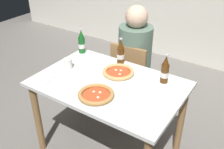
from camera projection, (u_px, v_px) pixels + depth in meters
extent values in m
plane|color=slate|center=(109.00, 148.00, 2.48)|extent=(8.00, 8.00, 0.00)
cube|color=silver|center=(109.00, 84.00, 2.11)|extent=(1.20, 0.80, 0.03)
cylinder|color=olive|center=(38.00, 118.00, 2.31)|extent=(0.06, 0.06, 0.72)
cylinder|color=olive|center=(85.00, 84.00, 2.80)|extent=(0.06, 0.06, 0.72)
cylinder|color=olive|center=(181.00, 120.00, 2.29)|extent=(0.06, 0.06, 0.72)
cube|color=olive|center=(135.00, 76.00, 2.81)|extent=(0.42, 0.42, 0.04)
cube|color=olive|center=(128.00, 65.00, 2.57)|extent=(0.38, 0.06, 0.40)
cylinder|color=olive|center=(153.00, 90.00, 2.98)|extent=(0.04, 0.04, 0.41)
cylinder|color=olive|center=(127.00, 82.00, 3.13)|extent=(0.04, 0.04, 0.41)
cylinder|color=olive|center=(141.00, 106.00, 2.73)|extent=(0.04, 0.04, 0.41)
cylinder|color=olive|center=(113.00, 96.00, 2.87)|extent=(0.04, 0.04, 0.41)
cube|color=#2D3342|center=(133.00, 93.00, 2.90)|extent=(0.32, 0.28, 0.45)
cylinder|color=slate|center=(135.00, 52.00, 2.65)|extent=(0.34, 0.34, 0.55)
sphere|color=beige|center=(137.00, 17.00, 2.46)|extent=(0.22, 0.22, 0.22)
cylinder|color=white|center=(96.00, 97.00, 1.92)|extent=(0.29, 0.29, 0.01)
cylinder|color=#CC4723|center=(96.00, 95.00, 1.92)|extent=(0.21, 0.21, 0.01)
torus|color=#B78447|center=(96.00, 94.00, 1.91)|extent=(0.27, 0.27, 0.03)
sphere|color=silver|center=(94.00, 92.00, 1.95)|extent=(0.02, 0.02, 0.02)
sphere|color=silver|center=(98.00, 98.00, 1.89)|extent=(0.02, 0.02, 0.02)
sphere|color=silver|center=(100.00, 93.00, 1.94)|extent=(0.02, 0.02, 0.02)
cylinder|color=white|center=(118.00, 74.00, 2.21)|extent=(0.29, 0.29, 0.01)
cylinder|color=#CC4723|center=(118.00, 73.00, 2.20)|extent=(0.21, 0.21, 0.01)
torus|color=tan|center=(118.00, 72.00, 2.20)|extent=(0.27, 0.27, 0.03)
sphere|color=silver|center=(116.00, 70.00, 2.24)|extent=(0.02, 0.02, 0.02)
sphere|color=silver|center=(120.00, 75.00, 2.17)|extent=(0.02, 0.02, 0.02)
sphere|color=silver|center=(121.00, 71.00, 2.23)|extent=(0.02, 0.02, 0.02)
cylinder|color=#512D0F|center=(121.00, 55.00, 2.35)|extent=(0.06, 0.06, 0.16)
cone|color=#512D0F|center=(121.00, 43.00, 2.29)|extent=(0.05, 0.05, 0.07)
cylinder|color=#B7B7BC|center=(121.00, 39.00, 2.27)|extent=(0.03, 0.03, 0.01)
cylinder|color=white|center=(121.00, 56.00, 2.35)|extent=(0.07, 0.07, 0.04)
cylinder|color=#512D0F|center=(165.00, 73.00, 2.07)|extent=(0.06, 0.06, 0.16)
cone|color=#512D0F|center=(166.00, 60.00, 2.01)|extent=(0.05, 0.05, 0.07)
cylinder|color=#B7B7BC|center=(167.00, 55.00, 1.99)|extent=(0.03, 0.03, 0.01)
cylinder|color=white|center=(165.00, 74.00, 2.07)|extent=(0.07, 0.07, 0.04)
cylinder|color=#14591E|center=(82.00, 45.00, 2.55)|extent=(0.06, 0.06, 0.16)
cone|color=#14591E|center=(81.00, 34.00, 2.49)|extent=(0.05, 0.05, 0.07)
cylinder|color=#B7B7BC|center=(81.00, 29.00, 2.47)|extent=(0.03, 0.03, 0.01)
cylinder|color=white|center=(82.00, 46.00, 2.55)|extent=(0.07, 0.07, 0.04)
cube|color=white|center=(51.00, 78.00, 2.16)|extent=(0.20, 0.20, 0.00)
cube|color=silver|center=(52.00, 78.00, 2.15)|extent=(0.06, 0.19, 0.00)
cube|color=silver|center=(49.00, 77.00, 2.17)|extent=(0.01, 0.17, 0.00)
cylinder|color=white|center=(68.00, 64.00, 2.28)|extent=(0.07, 0.07, 0.09)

